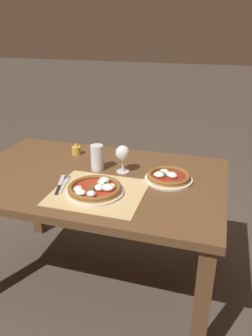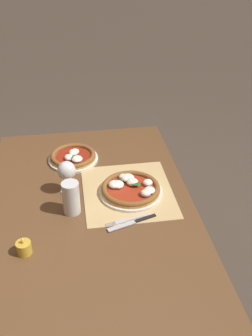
# 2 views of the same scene
# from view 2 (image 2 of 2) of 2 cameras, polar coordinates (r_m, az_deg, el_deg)

# --- Properties ---
(ground_plane) EXTENTS (24.00, 24.00, 0.00)m
(ground_plane) POSITION_cam_2_polar(r_m,az_deg,el_deg) (2.22, -4.14, -20.76)
(ground_plane) COLOR #473D33
(dining_table) EXTENTS (1.39, 0.89, 0.74)m
(dining_table) POSITION_cam_2_polar(r_m,az_deg,el_deg) (1.75, -4.98, -8.37)
(dining_table) COLOR brown
(dining_table) RESTS_ON ground
(paper_placemat) EXTENTS (0.44, 0.40, 0.00)m
(paper_placemat) POSITION_cam_2_polar(r_m,az_deg,el_deg) (1.76, 0.26, -3.43)
(paper_placemat) COLOR tan
(paper_placemat) RESTS_ON dining_table
(pizza_near) EXTENTS (0.28, 0.28, 0.05)m
(pizza_near) POSITION_cam_2_polar(r_m,az_deg,el_deg) (1.74, 0.70, -3.01)
(pizza_near) COLOR silver
(pizza_near) RESTS_ON paper_placemat
(pizza_far) EXTENTS (0.25, 0.25, 0.05)m
(pizza_far) POSITION_cam_2_polar(r_m,az_deg,el_deg) (1.99, -7.67, 1.63)
(pizza_far) COLOR silver
(pizza_far) RESTS_ON dining_table
(wine_glass) EXTENTS (0.08, 0.08, 0.16)m
(wine_glass) POSITION_cam_2_polar(r_m,az_deg,el_deg) (1.73, -8.60, -0.55)
(wine_glass) COLOR silver
(wine_glass) RESTS_ON dining_table
(pint_glass) EXTENTS (0.07, 0.07, 0.15)m
(pint_glass) POSITION_cam_2_polar(r_m,az_deg,el_deg) (1.63, -7.96, -4.38)
(pint_glass) COLOR silver
(pint_glass) RESTS_ON dining_table
(fork) EXTENTS (0.06, 0.20, 0.00)m
(fork) POSITION_cam_2_polar(r_m,az_deg,el_deg) (1.61, 0.38, -7.50)
(fork) COLOR #B7B7BC
(fork) RESTS_ON paper_placemat
(knife) EXTENTS (0.08, 0.21, 0.01)m
(knife) POSITION_cam_2_polar(r_m,az_deg,el_deg) (1.60, 0.88, -7.94)
(knife) COLOR black
(knife) RESTS_ON paper_placemat
(votive_candle) EXTENTS (0.06, 0.06, 0.07)m
(votive_candle) POSITION_cam_2_polar(r_m,az_deg,el_deg) (1.51, -14.58, -11.20)
(votive_candle) COLOR gold
(votive_candle) RESTS_ON dining_table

